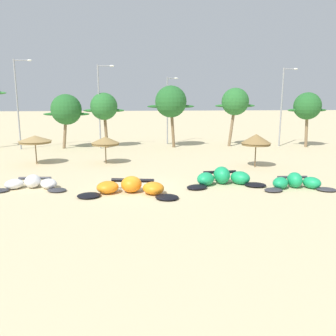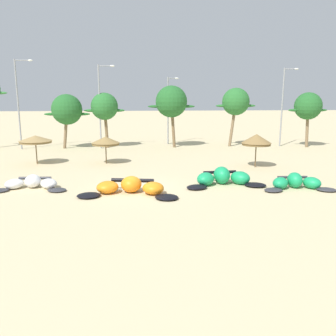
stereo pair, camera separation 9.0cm
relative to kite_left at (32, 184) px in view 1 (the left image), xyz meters
name	(u,v)px [view 1 (the left image)]	position (x,y,z in m)	size (l,w,h in m)	color
ground_plane	(138,189)	(7.30, -0.70, -0.35)	(260.00, 260.00, 0.00)	beige
kite_left	(32,184)	(0.00, 0.00, 0.00)	(5.42, 2.60, 0.91)	#333338
kite_left_of_center	(130,187)	(6.79, -1.87, 0.06)	(6.71, 3.63, 1.07)	black
kite_center	(223,178)	(13.38, -0.12, 0.13)	(6.01, 2.91, 1.25)	black
kite_right_of_center	(296,183)	(18.14, -1.61, 0.06)	(5.13, 2.49, 1.07)	#333338
beach_umbrella_near_van	(35,139)	(-2.10, 9.06, 1.99)	(3.01, 3.01, 2.69)	brown
beach_umbrella_middle	(105,141)	(4.35, 8.74, 1.81)	(2.63, 2.63, 2.55)	brown
beach_umbrella_near_palms	(256,140)	(17.80, 5.88, 2.12)	(2.64, 2.64, 2.97)	brown
palm_left	(66,110)	(-1.03, 19.11, 4.29)	(5.45, 3.64, 6.50)	#7F6647
palm_left_of_gap	(104,107)	(3.40, 19.34, 4.62)	(4.91, 3.28, 6.67)	brown
palm_center_left	(171,102)	(11.51, 18.84, 5.20)	(5.76, 3.84, 7.52)	brown
palm_center_right	(235,102)	(19.57, 19.17, 5.16)	(5.08, 3.38, 7.27)	#7F6647
palm_right_of_gap	(307,106)	(28.18, 17.60, 4.65)	(4.98, 3.32, 6.72)	#7F6647
lamppost_west	(18,100)	(-6.37, 18.83, 5.44)	(2.12, 0.24, 10.42)	gray
lamppost_west_center	(100,102)	(3.05, 18.79, 5.15)	(2.01, 0.24, 9.86)	gray
lamppost_east_center	(168,107)	(11.49, 22.26, 4.48)	(1.50, 0.24, 8.66)	gray
lamppost_east	(283,103)	(25.46, 18.59, 5.03)	(1.87, 0.24, 9.66)	gray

